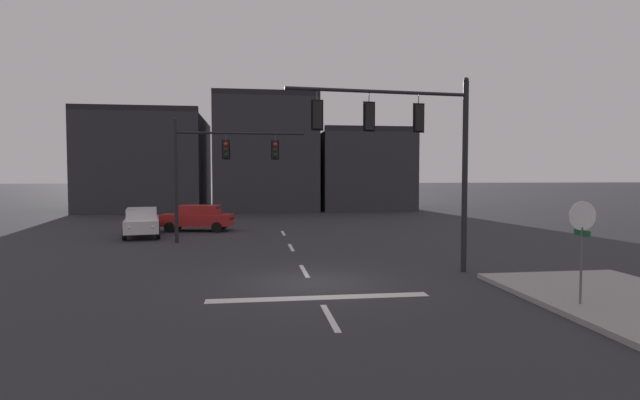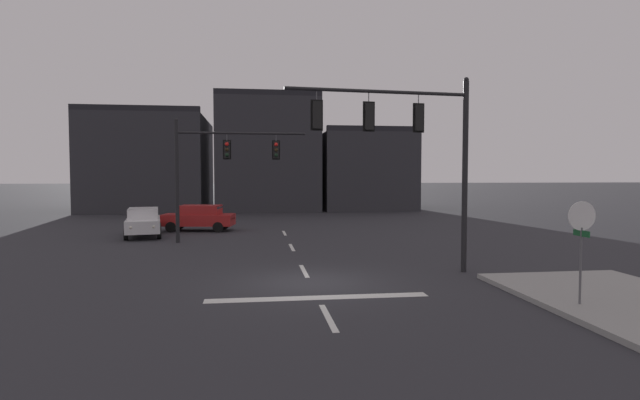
# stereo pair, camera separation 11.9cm
# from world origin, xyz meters

# --- Properties ---
(ground_plane) EXTENTS (400.00, 400.00, 0.00)m
(ground_plane) POSITION_xyz_m (0.00, 0.00, 0.00)
(ground_plane) COLOR #2B2B30
(sidewalk_near_corner) EXTENTS (5.00, 8.00, 0.15)m
(sidewalk_near_corner) POSITION_xyz_m (8.22, -4.00, 0.07)
(sidewalk_near_corner) COLOR gray
(sidewalk_near_corner) RESTS_ON ground
(stop_bar_paint) EXTENTS (6.40, 0.50, 0.01)m
(stop_bar_paint) POSITION_xyz_m (0.00, -2.00, 0.00)
(stop_bar_paint) COLOR silver
(stop_bar_paint) RESTS_ON ground
(lane_centreline) EXTENTS (0.16, 26.40, 0.01)m
(lane_centreline) POSITION_xyz_m (0.00, 2.00, 0.00)
(lane_centreline) COLOR silver
(lane_centreline) RESTS_ON ground
(signal_mast_near_side) EXTENTS (6.62, 0.74, 6.98)m
(signal_mast_near_side) POSITION_xyz_m (3.64, 0.93, 4.79)
(signal_mast_near_side) COLOR black
(signal_mast_near_side) RESTS_ON ground
(signal_mast_far_side) EXTENTS (6.73, 0.36, 6.43)m
(signal_mast_far_side) POSITION_xyz_m (-3.76, 10.50, 4.23)
(signal_mast_far_side) COLOR black
(signal_mast_far_side) RESTS_ON ground
(stop_sign) EXTENTS (0.76, 0.64, 2.83)m
(stop_sign) POSITION_xyz_m (6.59, -4.14, 2.14)
(stop_sign) COLOR #56565B
(stop_sign) RESTS_ON ground
(car_lot_nearside) EXTENTS (2.57, 4.65, 1.61)m
(car_lot_nearside) POSITION_xyz_m (-8.07, 13.43, 0.86)
(car_lot_nearside) COLOR silver
(car_lot_nearside) RESTS_ON ground
(car_lot_middle) EXTENTS (4.64, 2.46, 1.61)m
(car_lot_middle) POSITION_xyz_m (-5.25, 15.97, 0.86)
(car_lot_middle) COLOR #A81E1E
(car_lot_middle) RESTS_ON ground
(building_row) EXTENTS (31.69, 13.93, 11.28)m
(building_row) POSITION_xyz_m (-3.18, 35.82, 4.65)
(building_row) COLOR #2D2D33
(building_row) RESTS_ON ground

